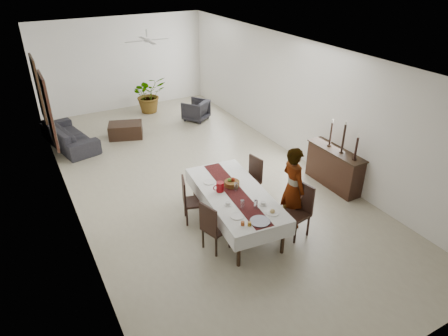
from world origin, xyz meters
TOP-DOWN VIEW (x-y plane):
  - floor at (0.00, 0.00)m, footprint 6.00×12.00m
  - ceiling at (0.00, 0.00)m, footprint 6.00×12.00m
  - wall_back at (0.00, 6.00)m, footprint 6.00×0.02m
  - wall_front at (0.00, -6.00)m, footprint 6.00×0.02m
  - wall_left at (-3.00, 0.00)m, footprint 0.02×12.00m
  - wall_right at (3.00, 0.00)m, footprint 0.02×12.00m
  - dining_table_top at (-0.14, -2.18)m, footprint 1.28×2.59m
  - table_leg_fl at (-0.71, -3.32)m, footprint 0.08×0.08m
  - table_leg_fr at (0.20, -3.41)m, footprint 0.08×0.08m
  - table_leg_bl at (-0.48, -0.96)m, footprint 0.08×0.08m
  - table_leg_br at (0.43, -1.04)m, footprint 0.08×0.08m
  - tablecloth_top at (-0.14, -2.18)m, footprint 1.48×2.79m
  - tablecloth_drape_left at (-0.75, -2.12)m, footprint 0.27×2.67m
  - tablecloth_drape_right at (0.46, -2.24)m, footprint 0.27×2.67m
  - tablecloth_drape_near at (-0.27, -3.51)m, footprint 1.22×0.13m
  - tablecloth_drape_far at (-0.01, -0.85)m, footprint 1.22×0.13m
  - table_runner at (-0.14, -2.18)m, footprint 0.61×2.63m
  - red_pitcher at (-0.39, -2.00)m, footprint 0.17×0.17m
  - pitcher_handle at (-0.47, -1.99)m, footprint 0.13×0.03m
  - wine_glass_near at (-0.08, -2.87)m, footprint 0.07×0.07m
  - wine_glass_mid at (-0.30, -2.74)m, footprint 0.07×0.07m
  - wine_glass_far at (-0.09, -2.13)m, footprint 0.07×0.07m
  - teacup_right at (0.11, -2.83)m, footprint 0.09×0.09m
  - saucer_right at (0.11, -2.83)m, footprint 0.16×0.16m
  - teacup_left at (-0.49, -2.51)m, footprint 0.09×0.09m
  - saucer_left at (-0.49, -2.51)m, footprint 0.16×0.16m
  - plate_near_right at (0.11, -3.15)m, footprint 0.25×0.25m
  - bread_near_right at (0.11, -3.15)m, footprint 0.09×0.09m
  - plate_near_left at (-0.53, -2.93)m, footprint 0.25×0.25m
  - plate_far_left at (-0.42, -1.58)m, footprint 0.25×0.25m
  - serving_tray at (-0.25, -3.27)m, footprint 0.37×0.37m
  - jam_jar_a at (-0.48, -3.28)m, footprint 0.07×0.07m
  - jam_jar_b at (-0.58, -3.21)m, footprint 0.07×0.07m
  - fruit_basket at (-0.07, -1.93)m, footprint 0.31×0.31m
  - fruit_red at (-0.03, -1.91)m, footprint 0.09×0.09m
  - fruit_green at (-0.10, -1.89)m, footprint 0.08×0.08m
  - chair_right_near_seat at (0.75, -3.06)m, footprint 0.55×0.55m
  - chair_right_near_leg_fl at (0.97, -3.22)m, footprint 0.06×0.06m
  - chair_right_near_leg_fr at (0.90, -2.84)m, footprint 0.06×0.06m
  - chair_right_near_leg_bl at (0.59, -3.29)m, footprint 0.06×0.06m
  - chair_right_near_leg_br at (0.52, -2.91)m, footprint 0.06×0.06m
  - chair_right_near_back at (0.96, -3.02)m, footprint 0.13×0.47m
  - chair_right_far_seat at (0.64, -1.48)m, footprint 0.50×0.50m
  - chair_right_far_leg_fl at (0.85, -1.62)m, footprint 0.05×0.05m
  - chair_right_far_leg_fr at (0.78, -1.27)m, footprint 0.05×0.05m
  - chair_right_far_leg_bl at (0.50, -1.69)m, footprint 0.05×0.05m
  - chair_right_far_leg_br at (0.44, -1.34)m, footprint 0.05×0.05m
  - chair_right_far_back at (0.84, -1.45)m, footprint 0.11×0.43m
  - chair_left_near_seat at (-0.83, -2.67)m, footprint 0.55×0.55m
  - chair_left_near_leg_fl at (-1.05, -2.55)m, footprint 0.06×0.06m
  - chair_left_near_leg_fr at (-0.95, -2.89)m, footprint 0.06×0.06m
  - chair_left_near_leg_bl at (-0.71, -2.44)m, footprint 0.06×0.06m
  - chair_left_near_leg_br at (-0.60, -2.79)m, footprint 0.06×0.06m
  - chair_left_near_back at (-1.02, -2.73)m, footprint 0.17×0.44m
  - chair_left_far_seat at (-0.82, -1.64)m, footprint 0.55×0.55m
  - chair_left_far_leg_fl at (-0.93, -1.41)m, footprint 0.05×0.05m
  - chair_left_far_leg_fr at (-1.04, -1.75)m, footprint 0.05×0.05m
  - chair_left_far_leg_bl at (-0.59, -1.52)m, footprint 0.05×0.05m
  - chair_left_far_leg_br at (-0.70, -1.86)m, footprint 0.05×0.05m
  - chair_left_far_back at (-1.00, -1.58)m, footprint 0.17×0.43m
  - woman at (0.90, -2.73)m, footprint 0.44×0.66m
  - sideboard_body at (2.78, -1.94)m, footprint 0.41×1.55m
  - sideboard_top at (2.78, -1.94)m, footprint 0.45×1.61m
  - candlestick_near_base at (2.78, -2.51)m, footprint 0.10×0.10m
  - candlestick_near_shaft at (2.78, -2.51)m, footprint 0.05×0.05m
  - candlestick_near_candle at (2.78, -2.51)m, footprint 0.04×0.04m
  - candlestick_mid_base at (2.78, -2.09)m, footprint 0.10×0.10m
  - candlestick_mid_shaft at (2.78, -2.09)m, footprint 0.05×0.05m
  - candlestick_mid_candle at (2.78, -2.09)m, footprint 0.04×0.04m
  - candlestick_far_base at (2.78, -1.68)m, footprint 0.10×0.10m
  - candlestick_far_shaft at (2.78, -1.68)m, footprint 0.05×0.05m
  - candlestick_far_candle at (2.78, -1.68)m, footprint 0.04×0.04m
  - sofa at (-2.46, 3.52)m, footprint 1.37×2.43m
  - armchair at (1.69, 3.61)m, footprint 1.04×1.05m
  - coffee_table at (-0.83, 3.35)m, footprint 1.17×0.96m
  - potted_plant at (0.59, 5.14)m, footprint 1.18×1.03m
  - mirror_frame_near at (-2.96, 2.20)m, footprint 0.06×1.05m
  - mirror_glass_near at (-2.92, 2.20)m, footprint 0.01×0.90m
  - mirror_frame_far at (-2.96, 4.30)m, footprint 0.06×1.05m
  - mirror_glass_far at (-2.92, 4.30)m, footprint 0.01×0.90m
  - fan_rod at (0.00, 3.00)m, footprint 0.04×0.04m
  - fan_hub at (0.00, 3.00)m, footprint 0.16×0.16m
  - fan_blade_n at (0.00, 3.35)m, footprint 0.10×0.55m
  - fan_blade_s at (0.00, 2.65)m, footprint 0.10×0.55m
  - fan_blade_e at (0.35, 3.00)m, footprint 0.55×0.10m
  - fan_blade_w at (-0.35, 3.00)m, footprint 0.55×0.10m

SIDE VIEW (x-z plane):
  - floor at x=0.00m, z-range 0.00..0.00m
  - chair_right_far_leg_fl at x=0.85m, z-range 0.00..0.43m
  - chair_right_far_leg_fr at x=0.78m, z-range 0.00..0.43m
  - chair_right_far_leg_bl at x=0.50m, z-range 0.00..0.43m
  - chair_right_far_leg_br at x=0.44m, z-range 0.00..0.43m
  - chair_left_far_leg_fl at x=-0.93m, z-range 0.00..0.43m
  - chair_left_far_leg_fr at x=-1.04m, z-range 0.00..0.43m
  - chair_left_far_leg_bl at x=-0.59m, z-range 0.00..0.43m
  - chair_left_far_leg_br at x=-0.70m, z-range 0.00..0.43m
  - chair_left_near_leg_fl at x=-1.05m, z-range 0.00..0.44m
  - chair_left_near_leg_fr at x=-0.95m, z-range 0.00..0.44m
  - chair_left_near_leg_bl at x=-0.71m, z-range 0.00..0.44m
  - chair_left_near_leg_br at x=-0.60m, z-range 0.00..0.44m
  - coffee_table at x=-0.83m, z-range 0.00..0.45m
  - chair_right_near_leg_fl at x=0.97m, z-range 0.00..0.47m
  - chair_right_near_leg_fr at x=0.90m, z-range 0.00..0.47m
  - chair_right_near_leg_bl at x=0.59m, z-range 0.00..0.47m
  - chair_right_near_leg_br at x=0.52m, z-range 0.00..0.47m
  - sofa at x=-2.46m, z-range 0.00..0.67m
  - armchair at x=1.69m, z-range 0.00..0.69m
  - table_leg_fl at x=-0.71m, z-range 0.00..0.73m
  - table_leg_fr at x=0.20m, z-range 0.00..0.73m
  - table_leg_bl at x=-0.48m, z-range 0.00..0.73m
  - table_leg_br at x=0.43m, z-range 0.00..0.73m
  - chair_right_far_seat at x=0.64m, z-range 0.43..0.48m
  - chair_left_far_seat at x=-0.82m, z-range 0.43..0.48m
  - sideboard_body at x=2.78m, z-range 0.00..0.93m
  - chair_left_near_seat at x=-0.83m, z-range 0.44..0.49m
  - chair_right_near_seat at x=0.75m, z-range 0.47..0.52m
  - tablecloth_drape_left at x=-0.75m, z-range 0.48..0.79m
  - tablecloth_drape_right at x=0.46m, z-range 0.48..0.79m
  - tablecloth_drape_near at x=-0.27m, z-range 0.48..0.79m
  - tablecloth_drape_far at x=-0.01m, z-range 0.48..0.79m
  - potted_plant at x=0.59m, z-range 0.00..1.29m
  - chair_right_far_back at x=0.84m, z-range 0.47..1.02m
  - chair_left_far_back at x=-1.00m, z-range 0.47..1.03m
  - dining_table_top at x=-0.14m, z-range 0.73..0.78m
  - chair_left_near_back at x=-1.02m, z-range 0.49..1.05m
  - tablecloth_top at x=-0.14m, z-range 0.78..0.79m
  - table_runner at x=-0.14m, z-range 0.79..0.80m
  - saucer_right at x=0.11m, z-range 0.79..0.80m
  - saucer_left at x=-0.49m, z-range 0.79..0.80m
  - plate_near_right at x=0.11m, z-range 0.79..0.81m
  - plate_near_left at x=-0.53m, z-range 0.79..0.81m
  - plate_far_left at x=-0.42m, z-range 0.79..0.81m
  - serving_tray at x=-0.25m, z-range 0.79..0.81m
  - chair_right_near_back at x=0.96m, z-range 0.52..1.12m
  - teacup_right at x=0.11m, z-range 0.79..0.85m
  - teacup_left at x=-0.49m, z-range 0.79..0.85m
  - bread_near_right at x=0.11m, z-range 0.78..0.88m
  - jam_jar_a at x=-0.48m, z-range 0.79..0.87m
  - jam_jar_b at x=-0.58m, z-range 0.79..0.87m
  - fruit_basket at x=-0.07m, z-range 0.79..0.90m
  - wine_glass_near at x=-0.08m, z-range 0.79..0.97m
  - wine_glass_mid at x=-0.30m, z-range 0.79..0.97m
  - wine_glass_far at x=-0.09m, z-range 0.79..0.97m
  - woman at x=0.90m, z-range 0.00..1.78m
  - red_pitcher at x=-0.39m, z-range 0.79..1.00m
  - pitcher_handle at x=-0.47m, z-range 0.83..0.96m
  - fruit_red at x=-0.03m, z-range 0.88..0.97m
  - fruit_green at x=-0.10m, z-range 0.88..0.96m
  - sideboard_top at x=2.78m, z-range 0.93..0.96m
  - candlestick_near_base at x=2.78m, z-range 0.96..0.99m
  - candlestick_mid_base at x=2.78m, z-range 0.96..0.99m
  - candlestick_far_base at x=2.78m, z-range 0.96..0.99m
  - candlestick_near_shaft at x=2.78m, z-range 0.99..1.51m
  - candlestick_far_shaft at x=2.78m, z-range 0.99..1.56m
  - candlestick_mid_shaft at x=2.78m, z-range 0.99..1.66m
  - candlestick_near_candle at x=2.78m, z-range 1.51..1.59m
  - candlestick_far_candle at x=2.78m, z-range 1.56..1.64m
  - wall_back at x=0.00m, z-range 0.00..3.20m
  - wall_front at x=0.00m, z-range 0.00..3.20m
  - wall_left at x=-3.00m, z-range 0.00..3.20m
  - wall_right at x=3.00m, z-range 0.00..3.20m
  - mirror_frame_near at x=-2.96m, z-range 0.67..2.53m
  - mirror_glass_near at x=-2.92m, z-range 0.75..2.45m
  - mirror_frame_far at x=-2.96m, z-range 0.67..2.53m
  - mirror_glass_far at x=-2.92m, z-range 0.75..2.45m
  - candlestick_mid_candle at x=2.78m, z-range 1.66..1.74m
  - fan_hub at x=0.00m, z-range 2.86..2.94m
  - fan_blade_n at x=0.00m, z-range 2.89..2.91m
  - fan_blade_s at x=0.00m, z-range 2.89..2.91m
  - fan_blade_e at x=0.35m, z-range 2.89..2.91m
  - fan_blade_w at x=-0.35m, z-range 2.89..2.91m
  - fan_rod at x=0.00m, z-range 3.00..3.20m
  - ceiling at x=0.00m, z-range 3.19..3.21m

